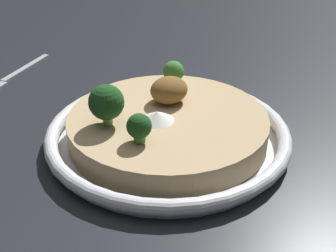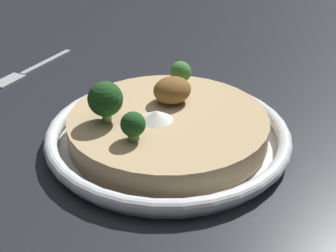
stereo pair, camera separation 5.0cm
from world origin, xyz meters
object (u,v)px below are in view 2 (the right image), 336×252
object	(u,v)px
risotto_bowl	(168,130)
broccoli_back_right	(181,73)
broccoli_front_left	(133,125)
broccoli_left	(105,100)
fork_utensil	(26,71)

from	to	relation	value
risotto_bowl	broccoli_back_right	xyz separation A→B (m)	(0.06, 0.05, 0.04)
risotto_bowl	broccoli_back_right	distance (m)	0.09
risotto_bowl	broccoli_front_left	xyz separation A→B (m)	(-0.06, -0.02, 0.04)
broccoli_left	broccoli_back_right	bearing A→B (deg)	8.76
broccoli_front_left	fork_utensil	xyz separation A→B (m)	(0.02, 0.34, -0.05)
risotto_bowl	broccoli_left	xyz separation A→B (m)	(-0.06, 0.03, 0.05)
broccoli_front_left	broccoli_back_right	bearing A→B (deg)	29.48
broccoli_front_left	broccoli_left	distance (m)	0.05
broccoli_front_left	broccoli_left	world-z (taller)	broccoli_left
broccoli_left	fork_utensil	bearing A→B (deg)	86.48
broccoli_left	fork_utensil	world-z (taller)	broccoli_left
broccoli_front_left	fork_utensil	size ratio (longest dim) A/B	0.19
broccoli_left	fork_utensil	distance (m)	0.29
risotto_bowl	broccoli_front_left	size ratio (longest dim) A/B	9.05
broccoli_front_left	risotto_bowl	bearing A→B (deg)	17.01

